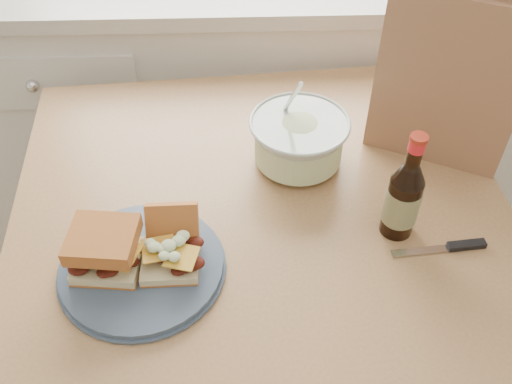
{
  "coord_description": "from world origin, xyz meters",
  "views": [
    {
      "loc": [
        0.05,
        0.11,
        1.63
      ],
      "look_at": [
        0.07,
        0.83,
        0.89
      ],
      "focal_mm": 40.0,
      "sensor_mm": 36.0,
      "label": 1
    }
  ],
  "objects_px": {
    "dining_table": "(263,255)",
    "plate": "(142,267)",
    "beer_bottle": "(403,198)",
    "paper_bag": "(454,66)",
    "coleslaw_bowl": "(299,142)"
  },
  "relations": [
    {
      "from": "dining_table",
      "to": "coleslaw_bowl",
      "type": "height_order",
      "value": "coleslaw_bowl"
    },
    {
      "from": "beer_bottle",
      "to": "paper_bag",
      "type": "xyz_separation_m",
      "value": [
        0.14,
        0.27,
        0.1
      ]
    },
    {
      "from": "paper_bag",
      "to": "plate",
      "type": "bearing_deg",
      "value": -124.39
    },
    {
      "from": "dining_table",
      "to": "beer_bottle",
      "type": "height_order",
      "value": "beer_bottle"
    },
    {
      "from": "dining_table",
      "to": "paper_bag",
      "type": "xyz_separation_m",
      "value": [
        0.39,
        0.23,
        0.3
      ]
    },
    {
      "from": "plate",
      "to": "beer_bottle",
      "type": "distance_m",
      "value": 0.48
    },
    {
      "from": "beer_bottle",
      "to": "coleslaw_bowl",
      "type": "bearing_deg",
      "value": 155.04
    },
    {
      "from": "dining_table",
      "to": "plate",
      "type": "relative_size",
      "value": 3.65
    },
    {
      "from": "dining_table",
      "to": "paper_bag",
      "type": "distance_m",
      "value": 0.54
    },
    {
      "from": "dining_table",
      "to": "plate",
      "type": "height_order",
      "value": "plate"
    },
    {
      "from": "beer_bottle",
      "to": "dining_table",
      "type": "bearing_deg",
      "value": -164.38
    },
    {
      "from": "coleslaw_bowl",
      "to": "beer_bottle",
      "type": "height_order",
      "value": "beer_bottle"
    },
    {
      "from": "coleslaw_bowl",
      "to": "beer_bottle",
      "type": "bearing_deg",
      "value": -49.6
    },
    {
      "from": "plate",
      "to": "coleslaw_bowl",
      "type": "height_order",
      "value": "coleslaw_bowl"
    },
    {
      "from": "dining_table",
      "to": "coleslaw_bowl",
      "type": "xyz_separation_m",
      "value": [
        0.08,
        0.16,
        0.17
      ]
    }
  ]
}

